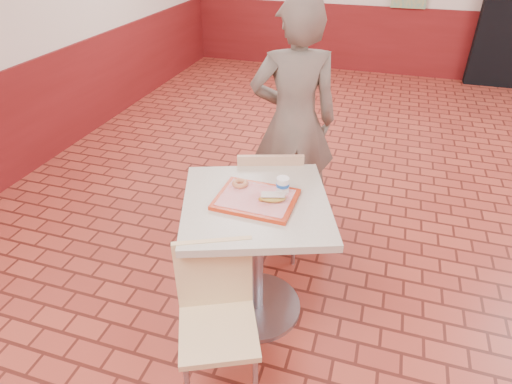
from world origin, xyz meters
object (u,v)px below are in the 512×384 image
(paper_cup, at_px, (283,185))
(chair_main_front, at_px, (217,310))
(ring_donut, at_px, (240,183))
(serving_tray, at_px, (256,199))
(chair_main_back, at_px, (269,199))
(main_table, at_px, (256,240))
(long_john_donut, at_px, (272,198))
(customer, at_px, (294,122))

(paper_cup, bearing_deg, chair_main_front, -107.55)
(ring_donut, bearing_deg, serving_tray, -35.44)
(ring_donut, relative_size, paper_cup, 1.01)
(chair_main_front, height_order, chair_main_back, chair_main_back)
(main_table, bearing_deg, long_john_donut, -5.73)
(chair_main_back, distance_m, ring_donut, 0.58)
(chair_main_back, height_order, ring_donut, chair_main_back)
(chair_main_front, bearing_deg, customer, 63.85)
(main_table, relative_size, paper_cup, 9.28)
(chair_main_back, distance_m, paper_cup, 0.62)
(long_john_donut, relative_size, paper_cup, 1.70)
(customer, relative_size, serving_tray, 4.14)
(customer, xyz_separation_m, serving_tray, (0.03, -1.01, -0.03))
(main_table, bearing_deg, chair_main_front, -96.78)
(ring_donut, xyz_separation_m, paper_cup, (0.25, 0.01, 0.03))
(chair_main_back, xyz_separation_m, paper_cup, (0.19, -0.43, 0.41))
(main_table, bearing_deg, paper_cup, 36.58)
(long_john_donut, bearing_deg, serving_tray, 174.27)
(customer, bearing_deg, ring_donut, 63.96)
(long_john_donut, distance_m, paper_cup, 0.11)
(ring_donut, bearing_deg, chair_main_back, 83.15)
(long_john_donut, bearing_deg, chair_main_back, 107.12)
(customer, height_order, long_john_donut, customer)
(customer, bearing_deg, paper_cup, 79.28)
(chair_main_front, bearing_deg, long_john_donut, 47.34)
(main_table, relative_size, serving_tray, 1.97)
(chair_main_back, xyz_separation_m, serving_tray, (0.07, -0.52, 0.35))
(serving_tray, relative_size, paper_cup, 4.70)
(ring_donut, bearing_deg, main_table, -35.44)
(chair_main_back, bearing_deg, main_table, 79.30)
(chair_main_front, xyz_separation_m, paper_cup, (0.18, 0.58, 0.44))
(paper_cup, bearing_deg, main_table, -143.42)
(main_table, xyz_separation_m, chair_main_back, (-0.07, 0.52, -0.06))
(serving_tray, xyz_separation_m, ring_donut, (-0.12, 0.09, 0.03))
(chair_main_front, relative_size, chair_main_back, 0.93)
(serving_tray, bearing_deg, chair_main_front, -96.78)
(chair_main_back, bearing_deg, chair_main_front, 72.39)
(main_table, distance_m, chair_main_back, 0.53)
(main_table, distance_m, serving_tray, 0.29)
(ring_donut, bearing_deg, chair_main_front, -83.53)
(customer, distance_m, ring_donut, 0.93)
(serving_tray, bearing_deg, long_john_donut, -5.73)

